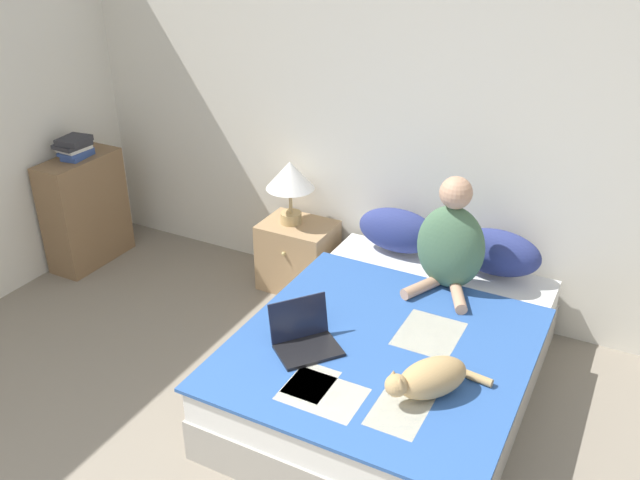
{
  "coord_description": "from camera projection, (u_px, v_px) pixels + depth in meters",
  "views": [
    {
      "loc": [
        1.38,
        -0.57,
        2.58
      ],
      "look_at": [
        -0.22,
        2.5,
        0.8
      ],
      "focal_mm": 38.0,
      "sensor_mm": 36.0,
      "label": 1
    }
  ],
  "objects": [
    {
      "name": "laptop_open",
      "position": [
        305.0,
        339.0,
        3.54
      ],
      "size": [
        0.42,
        0.42,
        0.24
      ],
      "rotation": [
        0.0,
        0.0,
        0.89
      ],
      "color": "black",
      "rests_on": "bed"
    },
    {
      "name": "wall_back",
      "position": [
        418.0,
        122.0,
        4.3
      ],
      "size": [
        6.07,
        0.05,
        2.55
      ],
      "color": "beige",
      "rests_on": "ground_plane"
    },
    {
      "name": "pillow_far",
      "position": [
        497.0,
        253.0,
        4.18
      ],
      "size": [
        0.54,
        0.24,
        0.3
      ],
      "color": "navy",
      "rests_on": "bed"
    },
    {
      "name": "nightstand",
      "position": [
        298.0,
        255.0,
        4.87
      ],
      "size": [
        0.5,
        0.41,
        0.5
      ],
      "color": "tan",
      "rests_on": "ground_plane"
    },
    {
      "name": "bookshelf",
      "position": [
        86.0,
        210.0,
        5.14
      ],
      "size": [
        0.28,
        0.64,
        0.85
      ],
      "color": "brown",
      "rests_on": "ground_plane"
    },
    {
      "name": "bed",
      "position": [
        393.0,
        361.0,
        3.83
      ],
      "size": [
        1.51,
        1.96,
        0.45
      ],
      "color": "#9E998E",
      "rests_on": "ground_plane"
    },
    {
      "name": "table_lamp",
      "position": [
        290.0,
        178.0,
        4.62
      ],
      "size": [
        0.34,
        0.34,
        0.46
      ],
      "color": "tan",
      "rests_on": "nightstand"
    },
    {
      "name": "book_stack_top",
      "position": [
        75.0,
        147.0,
        4.91
      ],
      "size": [
        0.22,
        0.26,
        0.16
      ],
      "color": "#334C8E",
      "rests_on": "bookshelf"
    },
    {
      "name": "person_sitting",
      "position": [
        451.0,
        243.0,
        3.98
      ],
      "size": [
        0.41,
        0.4,
        0.71
      ],
      "color": "#476B4C",
      "rests_on": "bed"
    },
    {
      "name": "pillow_near",
      "position": [
        398.0,
        231.0,
        4.45
      ],
      "size": [
        0.54,
        0.24,
        0.3
      ],
      "color": "navy",
      "rests_on": "bed"
    },
    {
      "name": "cat_tabby",
      "position": [
        430.0,
        378.0,
        3.19
      ],
      "size": [
        0.43,
        0.44,
        0.19
      ],
      "rotation": [
        0.0,
        0.0,
        -2.22
      ],
      "color": "tan",
      "rests_on": "bed"
    }
  ]
}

